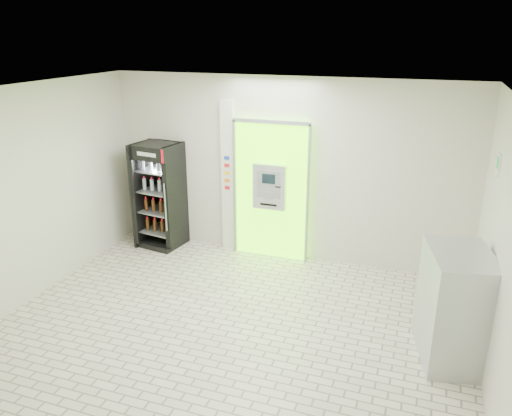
% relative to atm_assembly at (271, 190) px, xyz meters
% --- Properties ---
extents(ground, '(6.00, 6.00, 0.00)m').
position_rel_atm_assembly_xyz_m(ground, '(0.20, -2.41, -1.17)').
color(ground, beige).
rests_on(ground, ground).
extents(room_shell, '(6.00, 6.00, 6.00)m').
position_rel_atm_assembly_xyz_m(room_shell, '(0.20, -2.41, 0.67)').
color(room_shell, beige).
rests_on(room_shell, ground).
extents(atm_assembly, '(1.30, 0.24, 2.33)m').
position_rel_atm_assembly_xyz_m(atm_assembly, '(0.00, 0.00, 0.00)').
color(atm_assembly, '#67FF05').
rests_on(atm_assembly, ground).
extents(pillar, '(0.22, 0.11, 2.60)m').
position_rel_atm_assembly_xyz_m(pillar, '(-0.78, 0.04, 0.13)').
color(pillar, silver).
rests_on(pillar, ground).
extents(beverage_cooler, '(0.78, 0.73, 1.86)m').
position_rel_atm_assembly_xyz_m(beverage_cooler, '(-1.98, -0.23, -0.28)').
color(beverage_cooler, black).
rests_on(beverage_cooler, ground).
extents(steel_cabinet, '(0.87, 1.12, 1.34)m').
position_rel_atm_assembly_xyz_m(steel_cabinet, '(2.85, -2.02, -0.50)').
color(steel_cabinet, '#B4B7BC').
rests_on(steel_cabinet, ground).
extents(exit_sign, '(0.02, 0.22, 0.26)m').
position_rel_atm_assembly_xyz_m(exit_sign, '(3.19, -1.01, 0.95)').
color(exit_sign, white).
rests_on(exit_sign, room_shell).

